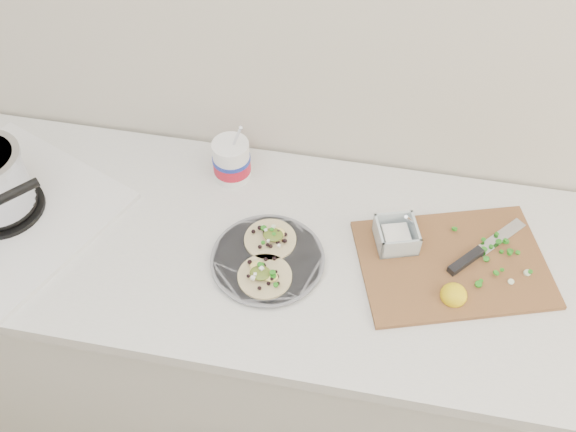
# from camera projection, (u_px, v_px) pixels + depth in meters

# --- Properties ---
(counter) EXTENTS (2.44, 0.66, 0.90)m
(counter) POSITION_uv_depth(u_px,v_px,m) (241.00, 328.00, 1.93)
(counter) COLOR silver
(counter) RESTS_ON ground
(taco_plate) EXTENTS (0.27, 0.27, 0.04)m
(taco_plate) POSITION_uv_depth(u_px,v_px,m) (268.00, 257.00, 1.52)
(taco_plate) COLOR slate
(taco_plate) RESTS_ON counter
(tub) EXTENTS (0.10, 0.10, 0.22)m
(tub) POSITION_uv_depth(u_px,v_px,m) (232.00, 158.00, 1.66)
(tub) COLOR white
(tub) RESTS_ON counter
(cutboard) EXTENTS (0.51, 0.42, 0.07)m
(cutboard) POSITION_uv_depth(u_px,v_px,m) (450.00, 258.00, 1.52)
(cutboard) COLOR brown
(cutboard) RESTS_ON counter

